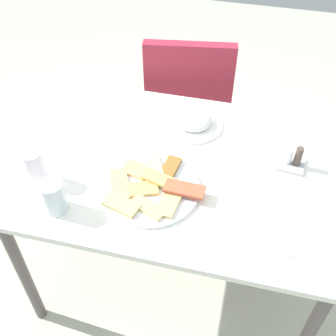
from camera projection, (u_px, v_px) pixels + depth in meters
name	position (u px, v px, depth m)	size (l,w,h in m)	color
ground_plane	(176.00, 272.00, 2.01)	(6.00, 6.00, 0.00)	#B2B6A3
dining_table	(179.00, 180.00, 1.56)	(1.18, 0.81, 0.72)	white
dining_chair	(188.00, 104.00, 2.12)	(0.48, 0.48, 0.89)	maroon
pide_platter	(150.00, 187.00, 1.41)	(0.35, 0.33, 0.04)	white
salad_plate_greens	(192.00, 121.00, 1.65)	(0.24, 0.24, 0.06)	white
soda_can	(35.00, 167.00, 1.41)	(0.07, 0.07, 0.12)	silver
drinking_glass	(54.00, 197.00, 1.32)	(0.08, 0.08, 0.12)	silver
paper_napkin	(320.00, 260.00, 1.23)	(0.11, 0.11, 0.00)	white
fork	(320.00, 264.00, 1.21)	(0.19, 0.01, 0.01)	silver
spoon	(320.00, 254.00, 1.24)	(0.16, 0.01, 0.01)	silver
condiment_caddy	(292.00, 160.00, 1.48)	(0.10, 0.10, 0.09)	#B2B2B7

